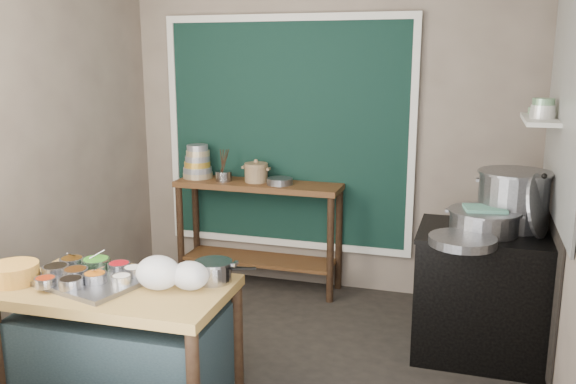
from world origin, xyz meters
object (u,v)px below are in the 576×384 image
(utensil_cup, at_px, (224,176))
(stove_block, at_px, (485,295))
(yellow_basin, at_px, (14,273))
(steamer, at_px, (484,221))
(condiment_tray, at_px, (89,280))
(prep_table, at_px, (123,347))
(ceramic_crock, at_px, (256,174))
(stock_pot, at_px, (513,199))
(back_counter, at_px, (259,235))
(saucepan, at_px, (214,271))

(utensil_cup, bearing_deg, stove_block, -17.52)
(utensil_cup, bearing_deg, yellow_basin, -100.62)
(stove_block, bearing_deg, steamer, -132.90)
(condiment_tray, height_order, utensil_cup, utensil_cup)
(prep_table, relative_size, utensil_cup, 8.66)
(utensil_cup, height_order, steamer, utensil_cup)
(yellow_basin, bearing_deg, utensil_cup, 79.38)
(condiment_tray, height_order, ceramic_crock, ceramic_crock)
(stove_block, height_order, condiment_tray, stove_block)
(condiment_tray, distance_m, steamer, 2.50)
(utensil_cup, height_order, ceramic_crock, ceramic_crock)
(prep_table, height_order, yellow_basin, yellow_basin)
(steamer, bearing_deg, condiment_tray, -149.74)
(utensil_cup, xyz_separation_m, stock_pot, (2.35, -0.54, 0.08))
(back_counter, xyz_separation_m, stock_pot, (2.04, -0.57, 0.60))
(ceramic_crock, bearing_deg, steamer, -22.66)
(condiment_tray, relative_size, yellow_basin, 2.22)
(back_counter, bearing_deg, utensil_cup, -173.76)
(prep_table, relative_size, ceramic_crock, 5.85)
(condiment_tray, bearing_deg, steamer, 30.26)
(prep_table, xyz_separation_m, ceramic_crock, (0.08, 2.04, 0.65))
(prep_table, height_order, condiment_tray, condiment_tray)
(utensil_cup, distance_m, stock_pot, 2.41)
(stove_block, distance_m, stock_pot, 0.68)
(back_counter, distance_m, yellow_basin, 2.30)
(back_counter, xyz_separation_m, yellow_basin, (-0.70, -2.16, 0.33))
(condiment_tray, bearing_deg, ceramic_crock, 82.36)
(yellow_basin, xyz_separation_m, steamer, (2.56, 1.39, 0.15))
(ceramic_crock, bearing_deg, condiment_tray, -97.64)
(stove_block, xyz_separation_m, steamer, (-0.04, -0.04, 0.53))
(stove_block, relative_size, utensil_cup, 6.23)
(stove_block, xyz_separation_m, yellow_basin, (-2.60, -1.43, 0.38))
(back_counter, xyz_separation_m, stove_block, (1.90, -0.73, -0.05))
(prep_table, xyz_separation_m, condiment_tray, (-0.20, -0.00, 0.39))
(back_counter, distance_m, steamer, 2.07)
(back_counter, height_order, condiment_tray, back_counter)
(utensil_cup, xyz_separation_m, steamer, (2.17, -0.74, -0.04))
(condiment_tray, relative_size, stock_pot, 1.26)
(prep_table, bearing_deg, saucepan, 22.58)
(stove_block, distance_m, yellow_basin, 3.00)
(stove_block, bearing_deg, utensil_cup, 162.48)
(condiment_tray, relative_size, saucepan, 2.77)
(back_counter, distance_m, ceramic_crock, 0.55)
(ceramic_crock, relative_size, steamer, 0.45)
(stove_block, relative_size, stock_pot, 1.82)
(condiment_tray, bearing_deg, stove_block, 30.66)
(back_counter, height_order, steamer, steamer)
(stove_block, distance_m, ceramic_crock, 2.15)
(stock_pot, bearing_deg, yellow_basin, -149.98)
(prep_table, height_order, ceramic_crock, ceramic_crock)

